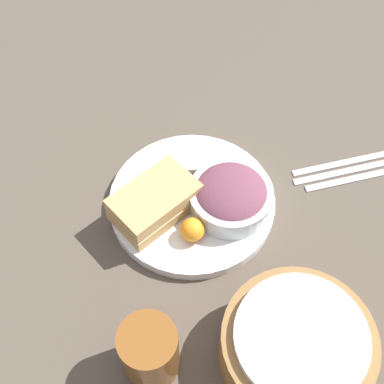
{
  "coord_description": "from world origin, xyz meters",
  "views": [
    {
      "loc": [
        0.27,
        0.4,
        0.75
      ],
      "look_at": [
        0.0,
        0.0,
        0.04
      ],
      "focal_mm": 50.0,
      "sensor_mm": 36.0,
      "label": 1
    }
  ],
  "objects_px": {
    "sandwich": "(155,202)",
    "salad_bowl": "(231,196)",
    "knife": "(350,170)",
    "dressing_cup": "(191,161)",
    "fork": "(345,162)",
    "spoon": "(354,178)",
    "plate": "(192,202)",
    "bread_basket": "(296,347)",
    "drink_glass": "(149,352)"
  },
  "relations": [
    {
      "from": "salad_bowl",
      "to": "spoon",
      "type": "height_order",
      "value": "salad_bowl"
    },
    {
      "from": "sandwich",
      "to": "knife",
      "type": "bearing_deg",
      "value": 161.87
    },
    {
      "from": "salad_bowl",
      "to": "spoon",
      "type": "relative_size",
      "value": 0.76
    },
    {
      "from": "sandwich",
      "to": "salad_bowl",
      "type": "bearing_deg",
      "value": 151.95
    },
    {
      "from": "sandwich",
      "to": "drink_glass",
      "type": "distance_m",
      "value": 0.24
    },
    {
      "from": "spoon",
      "to": "knife",
      "type": "bearing_deg",
      "value": 90.0
    },
    {
      "from": "drink_glass",
      "to": "knife",
      "type": "xyz_separation_m",
      "value": [
        -0.46,
        -0.09,
        -0.05
      ]
    },
    {
      "from": "sandwich",
      "to": "spoon",
      "type": "bearing_deg",
      "value": 158.88
    },
    {
      "from": "sandwich",
      "to": "spoon",
      "type": "xyz_separation_m",
      "value": [
        -0.32,
        0.12,
        -0.04
      ]
    },
    {
      "from": "knife",
      "to": "spoon",
      "type": "distance_m",
      "value": 0.02
    },
    {
      "from": "knife",
      "to": "spoon",
      "type": "relative_size",
      "value": 1.17
    },
    {
      "from": "sandwich",
      "to": "spoon",
      "type": "distance_m",
      "value": 0.35
    },
    {
      "from": "dressing_cup",
      "to": "fork",
      "type": "xyz_separation_m",
      "value": [
        -0.24,
        0.13,
        -0.03
      ]
    },
    {
      "from": "sandwich",
      "to": "drink_glass",
      "type": "relative_size",
      "value": 1.38
    },
    {
      "from": "drink_glass",
      "to": "bread_basket",
      "type": "height_order",
      "value": "drink_glass"
    },
    {
      "from": "salad_bowl",
      "to": "drink_glass",
      "type": "bearing_deg",
      "value": 30.95
    },
    {
      "from": "drink_glass",
      "to": "fork",
      "type": "bearing_deg",
      "value": -166.91
    },
    {
      "from": "dressing_cup",
      "to": "fork",
      "type": "relative_size",
      "value": 0.32
    },
    {
      "from": "salad_bowl",
      "to": "fork",
      "type": "bearing_deg",
      "value": 171.56
    },
    {
      "from": "sandwich",
      "to": "fork",
      "type": "distance_m",
      "value": 0.35
    },
    {
      "from": "sandwich",
      "to": "bread_basket",
      "type": "bearing_deg",
      "value": 97.07
    },
    {
      "from": "sandwich",
      "to": "fork",
      "type": "height_order",
      "value": "sandwich"
    },
    {
      "from": "bread_basket",
      "to": "fork",
      "type": "relative_size",
      "value": 1.05
    },
    {
      "from": "sandwich",
      "to": "knife",
      "type": "relative_size",
      "value": 0.7
    },
    {
      "from": "knife",
      "to": "bread_basket",
      "type": "bearing_deg",
      "value": -127.07
    },
    {
      "from": "fork",
      "to": "spoon",
      "type": "distance_m",
      "value": 0.04
    },
    {
      "from": "plate",
      "to": "bread_basket",
      "type": "height_order",
      "value": "bread_basket"
    },
    {
      "from": "salad_bowl",
      "to": "bread_basket",
      "type": "height_order",
      "value": "bread_basket"
    },
    {
      "from": "plate",
      "to": "salad_bowl",
      "type": "relative_size",
      "value": 2.04
    },
    {
      "from": "fork",
      "to": "knife",
      "type": "relative_size",
      "value": 0.95
    },
    {
      "from": "salad_bowl",
      "to": "drink_glass",
      "type": "relative_size",
      "value": 1.28
    },
    {
      "from": "sandwich",
      "to": "knife",
      "type": "height_order",
      "value": "sandwich"
    },
    {
      "from": "bread_basket",
      "to": "spoon",
      "type": "distance_m",
      "value": 0.34
    },
    {
      "from": "drink_glass",
      "to": "spoon",
      "type": "relative_size",
      "value": 0.59
    },
    {
      "from": "dressing_cup",
      "to": "plate",
      "type": "bearing_deg",
      "value": 57.73
    },
    {
      "from": "salad_bowl",
      "to": "spoon",
      "type": "distance_m",
      "value": 0.23
    },
    {
      "from": "salad_bowl",
      "to": "dressing_cup",
      "type": "bearing_deg",
      "value": -84.25
    },
    {
      "from": "bread_basket",
      "to": "dressing_cup",
      "type": "bearing_deg",
      "value": -99.85
    },
    {
      "from": "plate",
      "to": "knife",
      "type": "distance_m",
      "value": 0.28
    },
    {
      "from": "dressing_cup",
      "to": "knife",
      "type": "distance_m",
      "value": 0.28
    },
    {
      "from": "sandwich",
      "to": "dressing_cup",
      "type": "relative_size",
      "value": 2.31
    },
    {
      "from": "bread_basket",
      "to": "knife",
      "type": "relative_size",
      "value": 1.0
    },
    {
      "from": "salad_bowl",
      "to": "dressing_cup",
      "type": "xyz_separation_m",
      "value": [
        0.01,
        -0.1,
        -0.01
      ]
    },
    {
      "from": "plate",
      "to": "salad_bowl",
      "type": "height_order",
      "value": "salad_bowl"
    },
    {
      "from": "drink_glass",
      "to": "spoon",
      "type": "height_order",
      "value": "drink_glass"
    },
    {
      "from": "knife",
      "to": "drink_glass",
      "type": "bearing_deg",
      "value": -149.27
    },
    {
      "from": "dressing_cup",
      "to": "drink_glass",
      "type": "bearing_deg",
      "value": 46.67
    },
    {
      "from": "dressing_cup",
      "to": "knife",
      "type": "bearing_deg",
      "value": 147.22
    },
    {
      "from": "sandwich",
      "to": "plate",
      "type": "bearing_deg",
      "value": 168.0
    },
    {
      "from": "knife",
      "to": "salad_bowl",
      "type": "bearing_deg",
      "value": -173.4
    }
  ]
}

